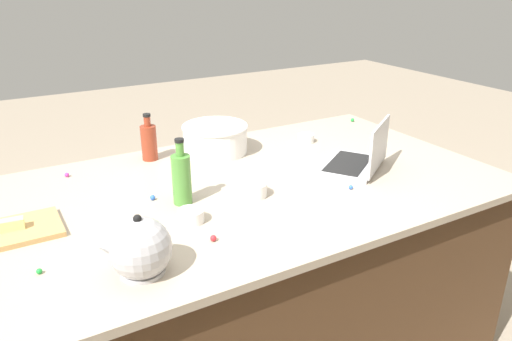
{
  "coord_description": "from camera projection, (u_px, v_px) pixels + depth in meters",
  "views": [
    {
      "loc": [
        0.92,
        1.6,
        1.71
      ],
      "look_at": [
        0.0,
        0.0,
        0.95
      ],
      "focal_mm": 34.5,
      "sensor_mm": 36.0,
      "label": 1
    }
  ],
  "objects": [
    {
      "name": "ramekin_medium",
      "position": [
        253.0,
        189.0,
        1.88
      ],
      "size": [
        0.11,
        0.11,
        0.05
      ],
      "primitive_type": "cylinder",
      "color": "white",
      "rests_on": "island_counter"
    },
    {
      "name": "candy_4",
      "position": [
        213.0,
        238.0,
        1.57
      ],
      "size": [
        0.02,
        0.02,
        0.02
      ],
      "primitive_type": "sphere",
      "color": "red",
      "rests_on": "island_counter"
    },
    {
      "name": "candy_2",
      "position": [
        67.0,
        175.0,
        2.05
      ],
      "size": [
        0.02,
        0.02,
        0.02
      ],
      "primitive_type": "sphere",
      "color": "#CC3399",
      "rests_on": "island_counter"
    },
    {
      "name": "candy_3",
      "position": [
        39.0,
        271.0,
        1.4
      ],
      "size": [
        0.02,
        0.02,
        0.02
      ],
      "primitive_type": "sphere",
      "color": "green",
      "rests_on": "island_counter"
    },
    {
      "name": "cutting_board",
      "position": [
        12.0,
        232.0,
        1.61
      ],
      "size": [
        0.3,
        0.21,
        0.02
      ],
      "primitive_type": "cube",
      "color": "tan",
      "rests_on": "island_counter"
    },
    {
      "name": "bottle_olive",
      "position": [
        182.0,
        178.0,
        1.79
      ],
      "size": [
        0.07,
        0.07,
        0.25
      ],
      "color": "#4C8C38",
      "rests_on": "island_counter"
    },
    {
      "name": "island_counter",
      "position": [
        256.0,
        274.0,
        2.18
      ],
      "size": [
        1.98,
        1.19,
        0.9
      ],
      "color": "#4C331E",
      "rests_on": "ground"
    },
    {
      "name": "ramekin_wide",
      "position": [
        306.0,
        138.0,
        2.46
      ],
      "size": [
        0.08,
        0.08,
        0.04
      ],
      "primitive_type": "cylinder",
      "color": "white",
      "rests_on": "island_counter"
    },
    {
      "name": "kettle",
      "position": [
        140.0,
        249.0,
        1.38
      ],
      "size": [
        0.21,
        0.18,
        0.2
      ],
      "color": "#ADADB2",
      "rests_on": "island_counter"
    },
    {
      "name": "laptop",
      "position": [
        360.0,
        159.0,
        2.12
      ],
      "size": [
        0.38,
        0.36,
        0.22
      ],
      "color": "#B7B7BC",
      "rests_on": "island_counter"
    },
    {
      "name": "bottle_soy",
      "position": [
        149.0,
        141.0,
        2.22
      ],
      "size": [
        0.07,
        0.07,
        0.21
      ],
      "color": "maroon",
      "rests_on": "island_counter"
    },
    {
      "name": "ramekin_small",
      "position": [
        191.0,
        216.0,
        1.69
      ],
      "size": [
        0.09,
        0.09,
        0.05
      ],
      "primitive_type": "cylinder",
      "color": "white",
      "rests_on": "island_counter"
    },
    {
      "name": "butter_stick_left",
      "position": [
        6.0,
        225.0,
        1.6
      ],
      "size": [
        0.11,
        0.05,
        0.04
      ],
      "primitive_type": "cube",
      "rotation": [
        0.0,
        0.0,
        -0.1
      ],
      "color": "#F4E58C",
      "rests_on": "cutting_board"
    },
    {
      "name": "mixing_bowl_large",
      "position": [
        215.0,
        138.0,
        2.31
      ],
      "size": [
        0.31,
        0.31,
        0.14
      ],
      "color": "white",
      "rests_on": "island_counter"
    },
    {
      "name": "candy_5",
      "position": [
        153.0,
        198.0,
        1.85
      ],
      "size": [
        0.02,
        0.02,
        0.02
      ],
      "primitive_type": "sphere",
      "color": "blue",
      "rests_on": "island_counter"
    },
    {
      "name": "candy_0",
      "position": [
        351.0,
        187.0,
        1.94
      ],
      "size": [
        0.02,
        0.02,
        0.02
      ],
      "primitive_type": "sphere",
      "color": "blue",
      "rests_on": "island_counter"
    },
    {
      "name": "candy_6",
      "position": [
        352.0,
        120.0,
        2.8
      ],
      "size": [
        0.02,
        0.02,
        0.02
      ],
      "primitive_type": "sphere",
      "color": "green",
      "rests_on": "island_counter"
    }
  ]
}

